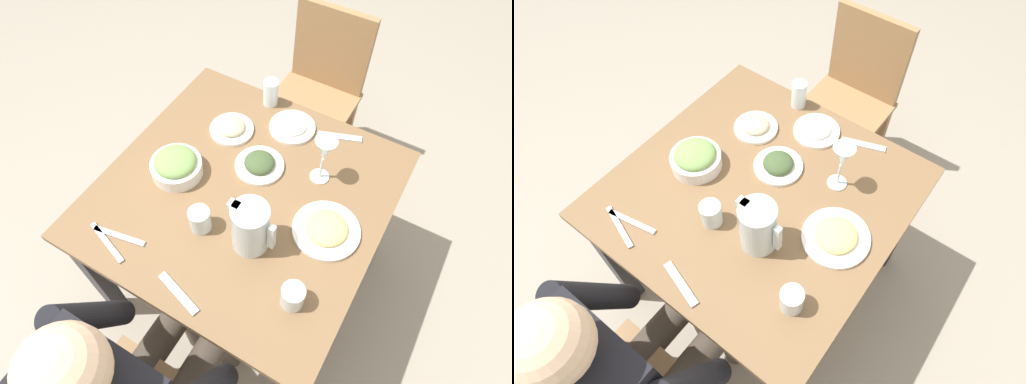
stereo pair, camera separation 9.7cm
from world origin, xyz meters
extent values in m
plane|color=gray|center=(0.00, 0.00, 0.00)|extent=(8.00, 8.00, 0.00)
cube|color=brown|center=(0.00, 0.00, 0.72)|extent=(0.97, 0.97, 0.03)
cube|color=#232328|center=(-0.43, -0.43, 0.35)|extent=(0.06, 0.06, 0.70)
cube|color=#232328|center=(-0.43, 0.43, 0.35)|extent=(0.06, 0.06, 0.70)
cube|color=#232328|center=(0.43, 0.43, 0.35)|extent=(0.06, 0.06, 0.70)
cube|color=#997047|center=(-0.12, -0.61, 0.22)|extent=(0.04, 0.04, 0.45)
cube|color=#997047|center=(0.09, 0.95, 0.22)|extent=(0.04, 0.04, 0.45)
cube|color=#997047|center=(-0.25, 0.95, 0.22)|extent=(0.04, 0.04, 0.45)
cube|color=#997047|center=(0.09, 0.61, 0.22)|extent=(0.04, 0.04, 0.45)
cube|color=#997047|center=(-0.25, 0.61, 0.22)|extent=(0.04, 0.04, 0.45)
cube|color=#997047|center=(-0.08, 0.78, 0.46)|extent=(0.40, 0.40, 0.03)
cube|color=#997047|center=(-0.08, 0.96, 0.68)|extent=(0.38, 0.04, 0.42)
cube|color=black|center=(0.05, -0.75, 0.72)|extent=(0.32, 0.20, 0.50)
sphere|color=#DBB28E|center=(0.05, -0.75, 1.09)|extent=(0.19, 0.19, 0.19)
cylinder|color=#473D33|center=(-0.04, -0.56, 0.44)|extent=(0.11, 0.38, 0.11)
cylinder|color=#473D33|center=(-0.04, -0.37, 0.24)|extent=(0.10, 0.10, 0.47)
cylinder|color=black|center=(-0.15, -0.61, 0.75)|extent=(0.08, 0.23, 0.37)
cylinder|color=#473D33|center=(0.13, -0.56, 0.44)|extent=(0.11, 0.38, 0.11)
cylinder|color=#473D33|center=(0.13, -0.37, 0.24)|extent=(0.10, 0.10, 0.47)
cylinder|color=black|center=(0.25, -0.61, 0.75)|extent=(0.08, 0.23, 0.37)
cylinder|color=silver|center=(0.12, -0.16, 0.83)|extent=(0.12, 0.12, 0.19)
cube|color=silver|center=(0.20, -0.16, 0.84)|extent=(0.02, 0.02, 0.11)
cube|color=silver|center=(0.07, -0.16, 0.91)|extent=(0.04, 0.03, 0.02)
cylinder|color=white|center=(-0.25, -0.05, 0.76)|extent=(0.19, 0.19, 0.05)
ellipsoid|color=#759951|center=(-0.25, -0.05, 0.79)|extent=(0.15, 0.15, 0.06)
cylinder|color=white|center=(-0.01, 0.13, 0.74)|extent=(0.18, 0.18, 0.01)
ellipsoid|color=#3D512D|center=(-0.01, 0.13, 0.76)|extent=(0.11, 0.11, 0.05)
cylinder|color=white|center=(0.32, 0.00, 0.74)|extent=(0.23, 0.23, 0.01)
ellipsoid|color=#E0C670|center=(0.32, 0.00, 0.76)|extent=(0.14, 0.14, 0.04)
cylinder|color=white|center=(0.01, 0.35, 0.74)|extent=(0.18, 0.18, 0.01)
ellipsoid|color=white|center=(0.01, 0.35, 0.75)|extent=(0.11, 0.11, 0.03)
cylinder|color=white|center=(-0.19, 0.23, 0.74)|extent=(0.17, 0.17, 0.01)
ellipsoid|color=#B7AD89|center=(-0.19, 0.23, 0.76)|extent=(0.11, 0.11, 0.04)
cylinder|color=silver|center=(0.33, -0.27, 0.77)|extent=(0.07, 0.07, 0.09)
cylinder|color=silver|center=(-0.05, -0.19, 0.78)|extent=(0.07, 0.07, 0.09)
cylinder|color=silver|center=(-0.13, 0.44, 0.79)|extent=(0.06, 0.06, 0.11)
cylinder|color=silver|center=(0.20, 0.19, 0.73)|extent=(0.07, 0.07, 0.01)
cylinder|color=silver|center=(0.20, 0.19, 0.79)|extent=(0.01, 0.01, 0.10)
cone|color=silver|center=(0.20, 0.19, 0.88)|extent=(0.08, 0.08, 0.09)
cube|color=silver|center=(0.19, 0.40, 0.74)|extent=(0.17, 0.08, 0.01)
cube|color=silver|center=(-0.28, -0.40, 0.74)|extent=(0.18, 0.08, 0.01)
cube|color=silver|center=(0.02, -0.42, 0.74)|extent=(0.17, 0.07, 0.01)
cube|color=silver|center=(-0.26, -0.36, 0.74)|extent=(0.19, 0.05, 0.01)
camera|label=1|loc=(0.47, -0.72, 1.97)|focal=29.98mm
camera|label=2|loc=(0.55, -0.66, 1.97)|focal=29.98mm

